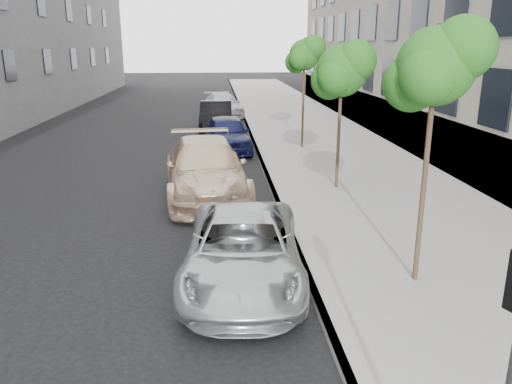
{
  "coord_description": "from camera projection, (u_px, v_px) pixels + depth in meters",
  "views": [
    {
      "loc": [
        -0.56,
        -7.0,
        4.49
      ],
      "look_at": [
        0.24,
        3.06,
        1.5
      ],
      "focal_mm": 35.0,
      "sensor_mm": 36.0,
      "label": 1
    }
  ],
  "objects": [
    {
      "name": "sedan_rear",
      "position": [
        223.0,
        105.0,
        32.38
      ],
      "size": [
        2.85,
        5.25,
        1.44
      ],
      "primitive_type": "imported",
      "rotation": [
        0.0,
        0.0,
        0.17
      ],
      "color": "#A9AAB1",
      "rests_on": "ground"
    },
    {
      "name": "minivan",
      "position": [
        243.0,
        249.0,
        9.69
      ],
      "size": [
        2.58,
        4.98,
        1.34
      ],
      "primitive_type": "imported",
      "rotation": [
        0.0,
        0.0,
        -0.07
      ],
      "color": "#B6B9BB",
      "rests_on": "ground"
    },
    {
      "name": "sidewalk",
      "position": [
        294.0,
        118.0,
        31.26
      ],
      "size": [
        6.4,
        72.0,
        0.14
      ],
      "primitive_type": "cube",
      "color": "gray",
      "rests_on": "ground"
    },
    {
      "name": "sedan_blue",
      "position": [
        227.0,
        133.0,
        21.77
      ],
      "size": [
        2.18,
        4.65,
        1.54
      ],
      "primitive_type": "imported",
      "rotation": [
        0.0,
        0.0,
        0.08
      ],
      "color": "#101437",
      "rests_on": "ground"
    },
    {
      "name": "tree_mid",
      "position": [
        343.0,
        71.0,
        14.84
      ],
      "size": [
        1.84,
        1.64,
        4.52
      ],
      "color": "#38281C",
      "rests_on": "sidewalk"
    },
    {
      "name": "tree_near",
      "position": [
        437.0,
        66.0,
        8.52
      ],
      "size": [
        1.7,
        1.5,
        4.84
      ],
      "color": "#38281C",
      "rests_on": "sidewalk"
    },
    {
      "name": "tree_far",
      "position": [
        305.0,
        55.0,
        20.96
      ],
      "size": [
        1.65,
        1.45,
        4.76
      ],
      "color": "#38281C",
      "rests_on": "sidewalk"
    },
    {
      "name": "sedan_black",
      "position": [
        216.0,
        117.0,
        26.75
      ],
      "size": [
        1.75,
        4.82,
        1.58
      ],
      "primitive_type": "imported",
      "rotation": [
        0.0,
        0.0,
        -0.02
      ],
      "color": "black",
      "rests_on": "ground"
    },
    {
      "name": "ground",
      "position": [
        256.0,
        336.0,
        8.01
      ],
      "size": [
        160.0,
        160.0,
        0.0
      ],
      "primitive_type": "plane",
      "color": "black",
      "rests_on": "ground"
    },
    {
      "name": "suv",
      "position": [
        206.0,
        169.0,
        15.26
      ],
      "size": [
        2.88,
        6.04,
        1.7
      ],
      "primitive_type": "imported",
      "rotation": [
        0.0,
        0.0,
        0.09
      ],
      "color": "beige",
      "rests_on": "ground"
    },
    {
      "name": "curb",
      "position": [
        244.0,
        119.0,
        31.02
      ],
      "size": [
        0.15,
        72.0,
        0.14
      ],
      "primitive_type": "cube",
      "color": "#9E9B93",
      "rests_on": "ground"
    }
  ]
}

